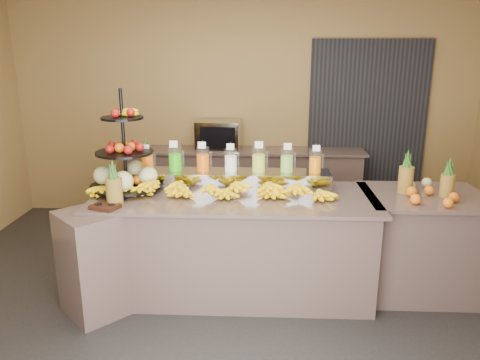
# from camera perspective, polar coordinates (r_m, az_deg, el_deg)

# --- Properties ---
(ground) EXTENTS (6.00, 6.00, 0.00)m
(ground) POSITION_cam_1_polar(r_m,az_deg,el_deg) (4.25, -0.86, -15.20)
(ground) COLOR black
(ground) RESTS_ON ground
(room_envelope) EXTENTS (6.04, 5.02, 2.82)m
(room_envelope) POSITION_cam_1_polar(r_m,az_deg,el_deg) (4.43, 2.12, 11.74)
(room_envelope) COLOR olive
(room_envelope) RESTS_ON ground
(buffet_counter) EXTENTS (2.75, 1.25, 0.93)m
(buffet_counter) POSITION_cam_1_polar(r_m,az_deg,el_deg) (4.28, -2.24, -8.00)
(buffet_counter) COLOR #886962
(buffet_counter) RESTS_ON ground
(right_counter) EXTENTS (1.08, 0.88, 0.93)m
(right_counter) POSITION_cam_1_polar(r_m,az_deg,el_deg) (4.63, 21.11, -7.16)
(right_counter) COLOR #886962
(right_counter) RESTS_ON ground
(back_ledge) EXTENTS (3.10, 0.55, 0.93)m
(back_ledge) POSITION_cam_1_polar(r_m,az_deg,el_deg) (6.14, 0.38, -0.48)
(back_ledge) COLOR #886962
(back_ledge) RESTS_ON ground
(pitcher_tray) EXTENTS (1.85, 0.30, 0.15)m
(pitcher_tray) POSITION_cam_1_polar(r_m,az_deg,el_deg) (4.39, -1.12, 0.14)
(pitcher_tray) COLOR gray
(pitcher_tray) RESTS_ON buffet_counter
(juice_pitcher_orange_a) EXTENTS (0.11, 0.11, 0.27)m
(juice_pitcher_orange_a) POSITION_cam_1_polar(r_m,az_deg,el_deg) (4.46, -11.18, 2.29)
(juice_pitcher_orange_a) COLOR silver
(juice_pitcher_orange_a) RESTS_ON pitcher_tray
(juice_pitcher_green) EXTENTS (0.13, 0.13, 0.31)m
(juice_pitcher_green) POSITION_cam_1_polar(r_m,az_deg,el_deg) (4.41, -7.90, 2.45)
(juice_pitcher_green) COLOR silver
(juice_pitcher_green) RESTS_ON pitcher_tray
(juice_pitcher_orange_b) EXTENTS (0.12, 0.13, 0.30)m
(juice_pitcher_orange_b) POSITION_cam_1_polar(r_m,az_deg,el_deg) (4.37, -4.54, 2.39)
(juice_pitcher_orange_b) COLOR silver
(juice_pitcher_orange_b) RESTS_ON pitcher_tray
(juice_pitcher_milk) EXTENTS (0.12, 0.12, 0.28)m
(juice_pitcher_milk) POSITION_cam_1_polar(r_m,az_deg,el_deg) (4.35, -1.13, 2.30)
(juice_pitcher_milk) COLOR silver
(juice_pitcher_milk) RESTS_ON pitcher_tray
(juice_pitcher_lemon) EXTENTS (0.13, 0.13, 0.31)m
(juice_pitcher_lemon) POSITION_cam_1_polar(r_m,az_deg,el_deg) (4.33, 2.30, 2.37)
(juice_pitcher_lemon) COLOR silver
(juice_pitcher_lemon) RESTS_ON pitcher_tray
(juice_pitcher_lime) EXTENTS (0.12, 0.13, 0.29)m
(juice_pitcher_lime) POSITION_cam_1_polar(r_m,az_deg,el_deg) (4.34, 5.74, 2.26)
(juice_pitcher_lime) COLOR silver
(juice_pitcher_lime) RESTS_ON pitcher_tray
(juice_pitcher_orange_c) EXTENTS (0.11, 0.12, 0.28)m
(juice_pitcher_orange_c) POSITION_cam_1_polar(r_m,az_deg,el_deg) (4.37, 9.14, 2.13)
(juice_pitcher_orange_c) COLOR silver
(juice_pitcher_orange_c) RESTS_ON pitcher_tray
(banana_heap) EXTENTS (2.16, 0.20, 0.18)m
(banana_heap) POSITION_cam_1_polar(r_m,az_deg,el_deg) (4.11, -3.84, -0.80)
(banana_heap) COLOR yellow
(banana_heap) RESTS_ON buffet_counter
(fruit_stand) EXTENTS (0.83, 0.83, 0.93)m
(fruit_stand) POSITION_cam_1_polar(r_m,az_deg,el_deg) (4.33, -13.22, 1.68)
(fruit_stand) COLOR black
(fruit_stand) RESTS_ON buffet_counter
(condiment_caddy) EXTENTS (0.26, 0.23, 0.03)m
(condiment_caddy) POSITION_cam_1_polar(r_m,az_deg,el_deg) (3.97, -16.11, -3.13)
(condiment_caddy) COLOR black
(condiment_caddy) RESTS_ON buffet_counter
(pineapple_left_a) EXTENTS (0.14, 0.14, 0.39)m
(pineapple_left_a) POSITION_cam_1_polar(r_m,az_deg,el_deg) (4.00, -15.10, -0.97)
(pineapple_left_a) COLOR brown
(pineapple_left_a) RESTS_ON buffet_counter
(pineapple_left_b) EXTENTS (0.14, 0.14, 0.42)m
(pineapple_left_b) POSITION_cam_1_polar(r_m,az_deg,el_deg) (4.72, -11.36, 1.97)
(pineapple_left_b) COLOR brown
(pineapple_left_b) RESTS_ON buffet_counter
(right_fruit_pile) EXTENTS (0.46, 0.44, 0.24)m
(right_fruit_pile) POSITION_cam_1_polar(r_m,az_deg,el_deg) (4.37, 21.86, -1.08)
(right_fruit_pile) COLOR brown
(right_fruit_pile) RESTS_ON right_counter
(oven_warmer) EXTENTS (0.58, 0.43, 0.37)m
(oven_warmer) POSITION_cam_1_polar(r_m,az_deg,el_deg) (6.01, -2.60, 5.49)
(oven_warmer) COLOR gray
(oven_warmer) RESTS_ON back_ledge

